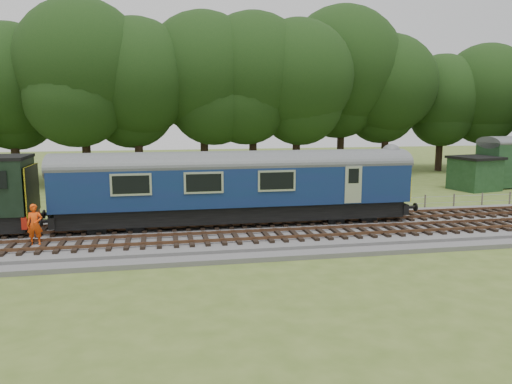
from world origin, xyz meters
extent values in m
plane|color=#4A5F23|center=(0.00, 0.00, 0.00)|extent=(120.00, 120.00, 0.00)
cube|color=#4C4C4F|center=(0.00, 0.00, 0.17)|extent=(70.00, 7.00, 0.35)
cube|color=brown|center=(0.00, 0.68, 0.49)|extent=(66.50, 0.07, 0.14)
cube|color=brown|center=(0.00, 2.12, 0.49)|extent=(66.50, 0.07, 0.14)
cube|color=brown|center=(0.00, -2.32, 0.49)|extent=(66.50, 0.07, 0.14)
cube|color=brown|center=(0.00, -0.88, 0.49)|extent=(66.50, 0.07, 0.14)
cube|color=black|center=(-4.44, 1.40, 1.06)|extent=(17.46, 2.52, 0.85)
cube|color=#0E284C|center=(-4.44, 1.40, 2.48)|extent=(18.00, 2.80, 2.05)
cube|color=yellow|center=(4.58, 1.40, 2.11)|extent=(0.06, 2.74, 1.30)
cube|color=black|center=(1.56, 1.40, 0.86)|extent=(2.60, 2.00, 0.55)
cube|color=black|center=(-10.44, 1.40, 0.86)|extent=(2.60, 2.00, 0.55)
cube|color=black|center=(-15.64, 1.40, 2.66)|extent=(2.40, 2.55, 2.60)
cube|color=#AB1A0D|center=(-14.46, 1.40, 1.06)|extent=(0.25, 2.60, 0.55)
cube|color=yellow|center=(-14.32, 1.40, 2.46)|extent=(0.06, 2.55, 2.30)
imported|color=#FF4A0D|center=(-13.74, -1.03, 1.25)|extent=(0.69, 0.48, 1.81)
cube|color=#19371A|center=(16.17, 11.50, 1.24)|extent=(3.53, 3.53, 2.47)
cube|color=black|center=(16.17, 11.50, 2.57)|extent=(3.88, 3.88, 0.20)
camera|label=1|loc=(-8.24, -23.75, 6.09)|focal=35.00mm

